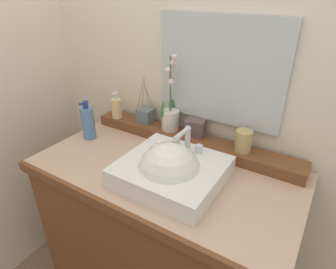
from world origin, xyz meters
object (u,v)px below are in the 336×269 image
Objects in this scene: sink_basin at (170,172)px; potted_plant at (170,114)px; soap_dispenser at (117,107)px; trinket_box at (195,127)px; reed_diffuser at (146,115)px; soap_bar at (162,143)px; lotion_bottle at (88,122)px; tumbler_cup at (244,141)px.

sink_basin is 1.05× the size of potted_plant.
soap_dispenser reaches higher than trinket_box.
trinket_box is at bearing -0.11° from reed_diffuser.
lotion_bottle is at bearing -177.29° from soap_bar.
lotion_bottle is at bearing -99.55° from soap_dispenser.
trinket_box is (0.30, -0.00, 0.00)m from reed_diffuser.
reed_diffuser is (0.17, 0.04, -0.02)m from soap_dispenser.
tumbler_cup is at bearing -2.18° from reed_diffuser.
lotion_bottle is at bearing -164.35° from tumbler_cup.
tumbler_cup is 0.55m from reed_diffuser.
tumbler_cup is 1.06× the size of trinket_box.
potted_plant reaches higher than trinket_box.
soap_dispenser is 0.17m from reed_diffuser.
potted_plant reaches higher than soap_dispenser.
soap_dispenser is 0.19m from lotion_bottle.
potted_plant reaches higher than tumbler_cup.
soap_dispenser is at bearing -178.20° from tumbler_cup.
tumbler_cup is (0.39, -0.01, -0.04)m from potted_plant.
sink_basin is at bearing -28.17° from soap_dispenser.
tumbler_cup is (0.20, 0.30, 0.06)m from sink_basin.
soap_bar is 0.36m from tumbler_cup.
soap_dispenser is 0.47m from trinket_box.
tumbler_cup reaches higher than soap_bar.
reed_diffuser reaches higher than soap_dispenser.
lotion_bottle is at bearing -164.88° from trinket_box.
reed_diffuser is 0.30m from lotion_bottle.
soap_dispenser is 0.72m from tumbler_cup.
sink_basin is at bearing -9.47° from lotion_bottle.
sink_basin reaches higher than soap_bar.
soap_dispenser reaches higher than tumbler_cup.
sink_basin is at bearing -122.90° from tumbler_cup.
trinket_box is at bearing 3.39° from potted_plant.
potted_plant is 0.33m from soap_dispenser.
potted_plant is 0.39m from tumbler_cup.
trinket_box is (0.14, 0.01, -0.05)m from potted_plant.
trinket_box is at bearing 99.53° from sink_basin.
soap_dispenser is 0.59× the size of reed_diffuser.
reed_diffuser is at bearing 176.84° from potted_plant.
tumbler_cup is at bearing 1.80° from soap_dispenser.
potted_plant reaches higher than soap_bar.
tumbler_cup is 0.48× the size of lotion_bottle.
sink_basin is at bearing -90.08° from trinket_box.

